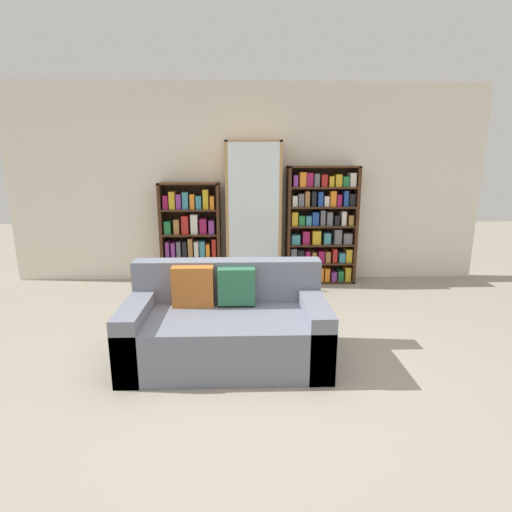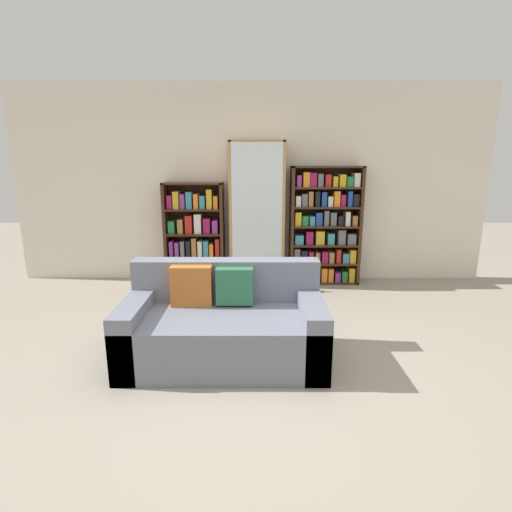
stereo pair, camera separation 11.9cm
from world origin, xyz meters
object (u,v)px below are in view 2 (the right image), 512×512
couch (223,326)px  bookshelf_right (323,227)px  display_cabinet (256,214)px  bookshelf_left (194,236)px  wine_bottle (293,279)px

couch → bookshelf_right: bearing=61.3°
couch → display_cabinet: bearing=82.6°
couch → bookshelf_left: (-0.57, 2.24, 0.37)m
couch → wine_bottle: couch is taller
bookshelf_left → bookshelf_right: (1.80, -0.00, 0.12)m
wine_bottle → bookshelf_right: bearing=43.0°
wine_bottle → couch: bearing=-113.1°
bookshelf_left → display_cabinet: 0.91m
bookshelf_right → wine_bottle: size_ratio=3.96×
couch → bookshelf_left: 2.34m
bookshelf_right → bookshelf_left: bearing=180.0°
display_cabinet → couch: bearing=-97.4°
couch → bookshelf_right: (1.22, 2.24, 0.49)m
bookshelf_left → wine_bottle: 1.50m
couch → display_cabinet: display_cabinet is taller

